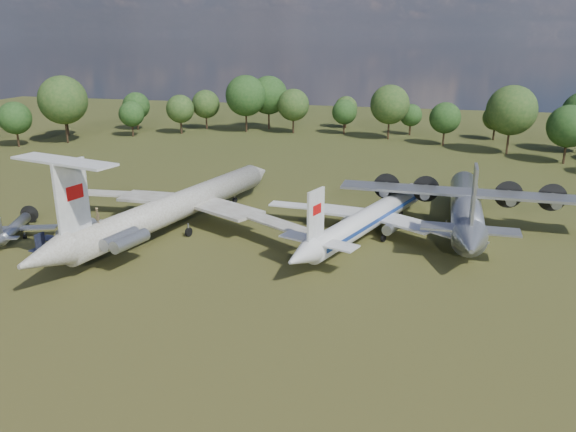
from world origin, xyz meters
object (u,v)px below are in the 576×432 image
(il62_airliner, at_px, (179,211))
(tu104_jet, at_px, (370,222))
(small_prop_northwest, at_px, (14,231))
(small_prop_west, at_px, (69,245))
(person_on_il62, at_px, (97,215))
(an12_transport, at_px, (466,211))

(il62_airliner, height_order, tu104_jet, il62_airliner)
(small_prop_northwest, bearing_deg, il62_airliner, 4.05)
(small_prop_west, bearing_deg, person_on_il62, -12.45)
(tu104_jet, distance_m, an12_transport, 14.08)
(an12_transport, xyz_separation_m, small_prop_west, (-48.53, -21.71, -1.63))
(small_prop_northwest, height_order, person_on_il62, person_on_il62)
(person_on_il62, bearing_deg, il62_airliner, -74.06)
(il62_airliner, bearing_deg, tu104_jet, 20.73)
(small_prop_northwest, xyz_separation_m, person_on_il62, (16.42, -5.05, 5.12))
(il62_airliner, height_order, an12_transport, il62_airliner)
(tu104_jet, distance_m, person_on_il62, 34.88)
(tu104_jet, bearing_deg, small_prop_west, -137.75)
(small_prop_northwest, bearing_deg, person_on_il62, -38.26)
(il62_airliner, bearing_deg, small_prop_west, -116.15)
(il62_airliner, xyz_separation_m, small_prop_northwest, (-19.76, -9.30, -1.56))
(il62_airliner, relative_size, small_prop_west, 4.06)
(an12_transport, distance_m, small_prop_west, 53.19)
(an12_transport, xyz_separation_m, small_prop_northwest, (-58.63, -19.19, -1.53))
(il62_airliner, distance_m, person_on_il62, 15.16)
(an12_transport, distance_m, person_on_il62, 48.81)
(person_on_il62, bearing_deg, small_prop_west, 7.20)
(tu104_jet, bearing_deg, il62_airliner, -153.22)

